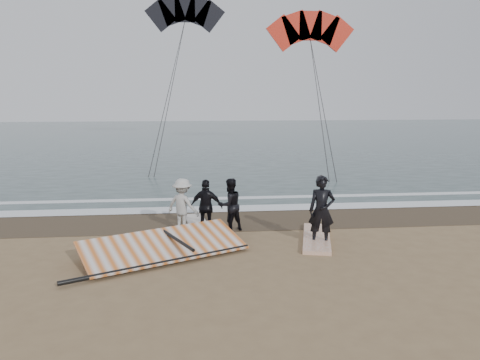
{
  "coord_description": "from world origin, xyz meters",
  "views": [
    {
      "loc": [
        -2.25,
        -10.28,
        4.08
      ],
      "look_at": [
        -0.93,
        3.0,
        1.6
      ],
      "focal_mm": 35.0,
      "sensor_mm": 36.0,
      "label": 1
    }
  ],
  "objects_px": {
    "man_main": "(322,210)",
    "board_cream": "(197,224)",
    "sail_rig": "(162,247)",
    "board_white": "(317,238)"
  },
  "relations": [
    {
      "from": "board_cream",
      "to": "board_white",
      "type": "bearing_deg",
      "value": -36.63
    },
    {
      "from": "board_white",
      "to": "man_main",
      "type": "bearing_deg",
      "value": -74.76
    },
    {
      "from": "board_white",
      "to": "sail_rig",
      "type": "relative_size",
      "value": 0.6
    },
    {
      "from": "man_main",
      "to": "board_cream",
      "type": "relative_size",
      "value": 0.87
    },
    {
      "from": "man_main",
      "to": "board_white",
      "type": "xyz_separation_m",
      "value": [
        -0.01,
        0.4,
        -0.9
      ]
    },
    {
      "from": "man_main",
      "to": "board_cream",
      "type": "distance_m",
      "value": 4.13
    },
    {
      "from": "sail_rig",
      "to": "board_white",
      "type": "bearing_deg",
      "value": 10.81
    },
    {
      "from": "board_cream",
      "to": "sail_rig",
      "type": "bearing_deg",
      "value": -117.04
    },
    {
      "from": "man_main",
      "to": "sail_rig",
      "type": "xyz_separation_m",
      "value": [
        -4.27,
        -0.41,
        -0.76
      ]
    },
    {
      "from": "man_main",
      "to": "board_white",
      "type": "bearing_deg",
      "value": 103.35
    }
  ]
}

